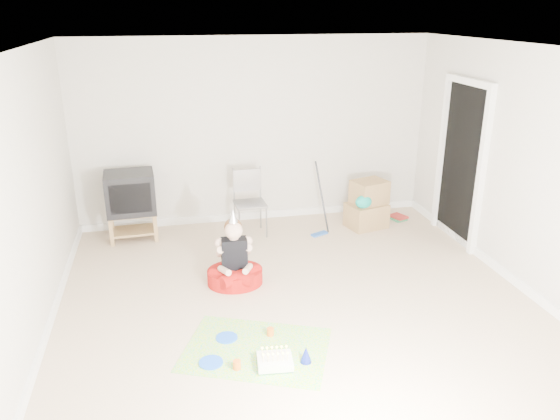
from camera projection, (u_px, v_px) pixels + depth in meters
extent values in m
plane|color=beige|center=(297.00, 301.00, 5.82)|extent=(5.00, 5.00, 0.00)
cube|color=black|center=(461.00, 165.00, 7.06)|extent=(0.02, 0.90, 2.05)
cube|color=olive|center=(132.00, 213.00, 7.26)|extent=(0.64, 0.42, 0.03)
cube|color=olive|center=(134.00, 231.00, 7.35)|extent=(0.64, 0.42, 0.03)
cube|color=olive|center=(111.00, 232.00, 7.10)|extent=(0.05, 0.05, 0.39)
cube|color=olive|center=(156.00, 228.00, 7.24)|extent=(0.05, 0.05, 0.39)
cube|color=olive|center=(112.00, 223.00, 7.40)|extent=(0.05, 0.05, 0.39)
cube|color=olive|center=(154.00, 219.00, 7.54)|extent=(0.05, 0.05, 0.39)
cube|color=black|center=(130.00, 193.00, 7.16)|extent=(0.66, 0.55, 0.54)
cube|color=gray|center=(250.00, 204.00, 7.40)|extent=(0.43, 0.41, 0.03)
cylinder|color=gray|center=(237.00, 204.00, 7.35)|extent=(0.02, 0.02, 0.91)
cylinder|color=gray|center=(263.00, 202.00, 7.43)|extent=(0.02, 0.02, 0.91)
cube|color=#A58050|center=(366.00, 215.00, 7.74)|extent=(0.61, 0.52, 0.34)
cube|color=#A58050|center=(369.00, 192.00, 7.67)|extent=(0.55, 0.48, 0.32)
ellipsoid|color=#0D9787|center=(364.00, 202.00, 7.48)|extent=(0.23, 0.16, 0.18)
cube|color=blue|center=(319.00, 234.00, 7.51)|extent=(0.26, 0.18, 0.03)
cylinder|color=black|center=(320.00, 201.00, 7.34)|extent=(0.16, 0.31, 0.96)
cube|color=#287847|center=(398.00, 218.00, 8.07)|extent=(0.26, 0.30, 0.03)
cube|color=#A62723|center=(398.00, 216.00, 8.06)|extent=(0.26, 0.30, 0.03)
cylinder|color=#AD140F|center=(235.00, 276.00, 6.17)|extent=(0.65, 0.65, 0.17)
cube|color=black|center=(234.00, 254.00, 6.07)|extent=(0.29, 0.17, 0.38)
sphere|color=#DCAD93|center=(234.00, 230.00, 5.97)|extent=(0.21, 0.21, 0.20)
cone|color=white|center=(233.00, 216.00, 5.91)|extent=(0.10, 0.10, 0.15)
cube|color=#FF35A7|center=(256.00, 349.00, 4.99)|extent=(1.55, 1.36, 0.01)
cube|color=white|center=(275.00, 362.00, 4.75)|extent=(0.33, 0.27, 0.08)
cube|color=#45C165|center=(275.00, 365.00, 4.76)|extent=(0.33, 0.27, 0.01)
cylinder|color=beige|center=(263.00, 359.00, 4.67)|extent=(0.01, 0.01, 0.06)
cylinder|color=beige|center=(268.00, 359.00, 4.67)|extent=(0.01, 0.01, 0.06)
cylinder|color=beige|center=(273.00, 358.00, 4.68)|extent=(0.01, 0.01, 0.06)
cylinder|color=beige|center=(278.00, 358.00, 4.68)|extent=(0.01, 0.01, 0.06)
cylinder|color=beige|center=(283.00, 358.00, 4.68)|extent=(0.01, 0.01, 0.06)
cylinder|color=beige|center=(288.00, 357.00, 4.69)|extent=(0.01, 0.01, 0.06)
cylinder|color=beige|center=(262.00, 352.00, 4.76)|extent=(0.01, 0.01, 0.06)
cylinder|color=beige|center=(267.00, 352.00, 4.76)|extent=(0.01, 0.01, 0.06)
cylinder|color=beige|center=(272.00, 352.00, 4.77)|extent=(0.01, 0.01, 0.06)
cylinder|color=beige|center=(277.00, 351.00, 4.77)|extent=(0.01, 0.01, 0.06)
cylinder|color=beige|center=(282.00, 351.00, 4.78)|extent=(0.01, 0.01, 0.06)
cylinder|color=beige|center=(286.00, 351.00, 4.78)|extent=(0.01, 0.01, 0.06)
cylinder|color=blue|center=(227.00, 338.00, 5.16)|extent=(0.28, 0.28, 0.01)
cylinder|color=blue|center=(211.00, 362.00, 4.80)|extent=(0.25, 0.25, 0.01)
cylinder|color=orange|center=(270.00, 332.00, 5.19)|extent=(0.09, 0.09, 0.08)
cylinder|color=orange|center=(237.00, 365.00, 4.71)|extent=(0.10, 0.10, 0.08)
cone|color=#1827AD|center=(306.00, 355.00, 4.79)|extent=(0.15, 0.15, 0.15)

